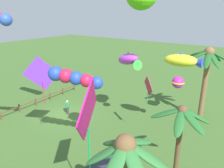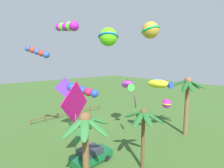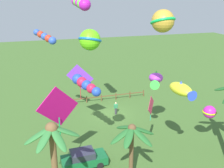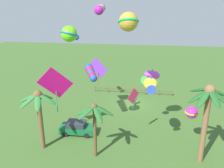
{
  "view_description": "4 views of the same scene",
  "coord_description": "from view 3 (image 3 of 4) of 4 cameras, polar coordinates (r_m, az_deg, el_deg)",
  "views": [
    {
      "loc": [
        14.0,
        16.17,
        10.62
      ],
      "look_at": [
        2.1,
        7.81,
        5.66
      ],
      "focal_mm": 34.33,
      "sensor_mm": 36.0,
      "label": 1
    },
    {
      "loc": [
        13.96,
        22.0,
        9.56
      ],
      "look_at": [
        0.6,
        6.92,
        6.8
      ],
      "focal_mm": 27.85,
      "sensor_mm": 36.0,
      "label": 2
    },
    {
      "loc": [
        8.59,
        28.67,
        14.25
      ],
      "look_at": [
        2.38,
        7.96,
        6.84
      ],
      "focal_mm": 42.06,
      "sensor_mm": 36.0,
      "label": 3
    },
    {
      "loc": [
        -2.22,
        31.12,
        13.44
      ],
      "look_at": [
        1.52,
        8.64,
        5.91
      ],
      "focal_mm": 36.31,
      "sensor_mm": 36.0,
      "label": 4
    }
  ],
  "objects": [
    {
      "name": "kite_fish_0",
      "position": [
        26.1,
        9.5,
        1.17
      ],
      "size": [
        2.65,
        3.4,
        1.65
      ],
      "color": "#CB3DEB"
    },
    {
      "name": "parked_car_0",
      "position": [
        23.76,
        -6.18,
        -15.82
      ],
      "size": [
        3.97,
        1.87,
        1.51
      ],
      "color": "#145B2D",
      "rests_on": "ground"
    },
    {
      "name": "kite_tube_7",
      "position": [
        26.02,
        -14.27,
        9.89
      ],
      "size": [
        2.02,
        2.12,
        1.32
      ],
      "color": "blue"
    },
    {
      "name": "kite_ball_2",
      "position": [
        19.47,
        11.0,
        13.3
      ],
      "size": [
        2.15,
        2.13,
        1.64
      ],
      "color": "gold"
    },
    {
      "name": "spectator_0",
      "position": [
        32.79,
        0.82,
        -5.28
      ],
      "size": [
        0.54,
        0.3,
        1.59
      ],
      "color": "#38383D",
      "rests_on": "ground"
    },
    {
      "name": "kite_diamond_10",
      "position": [
        23.45,
        8.47,
        -4.69
      ],
      "size": [
        1.11,
        1.27,
        2.3
      ],
      "color": "#B62A4D"
    },
    {
      "name": "kite_tube_9",
      "position": [
        24.02,
        -5.82,
        -0.09
      ],
      "size": [
        2.15,
        3.45,
        1.43
      ],
      "color": "#2346B7"
    },
    {
      "name": "kite_fish_6",
      "position": [
        21.82,
        14.93,
        -1.17
      ],
      "size": [
        1.44,
        2.98,
        1.21
      ],
      "color": "yellow"
    },
    {
      "name": "kite_ball_3",
      "position": [
        17.88,
        -4.82,
        9.55
      ],
      "size": [
        2.22,
        2.22,
        1.44
      ],
      "color": "#5DCE16"
    },
    {
      "name": "palm_tree_2",
      "position": [
        18.74,
        -12.79,
        -12.5
      ],
      "size": [
        3.85,
        3.54,
        6.22
      ],
      "color": "brown",
      "rests_on": "ground"
    },
    {
      "name": "kite_tube_5",
      "position": [
        26.32,
        -6.81,
        17.1
      ],
      "size": [
        1.31,
        4.13,
        1.29
      ],
      "color": "#BB1BB4"
    },
    {
      "name": "kite_diamond_4",
      "position": [
        27.4,
        -6.98,
        1.41
      ],
      "size": [
        2.72,
        0.86,
        3.93
      ],
      "color": "#8439EB"
    },
    {
      "name": "rail_fence",
      "position": [
        36.86,
        -2.31,
        -2.86
      ],
      "size": [
        12.92,
        0.12,
        0.95
      ],
      "color": "brown",
      "rests_on": "ground"
    },
    {
      "name": "ground_plane",
      "position": [
        33.15,
        -0.01,
        -6.54
      ],
      "size": [
        120.0,
        120.0,
        0.0
      ],
      "primitive_type": "plane",
      "color": "#3D6028"
    },
    {
      "name": "palm_tree_0",
      "position": [
        19.52,
        4.35,
        -11.72
      ],
      "size": [
        3.62,
        3.54,
        5.47
      ],
      "color": "brown",
      "rests_on": "ground"
    },
    {
      "name": "kite_diamond_1",
      "position": [
        20.37,
        -11.59,
        -5.06
      ],
      "size": [
        3.32,
        1.79,
        5.14
      ],
      "color": "#D30E79"
    },
    {
      "name": "kite_ball_8",
      "position": [
        26.39,
        20.44,
        -5.71
      ],
      "size": [
        1.36,
        1.36,
        1.21
      ],
      "color": "#CB22AE"
    }
  ]
}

